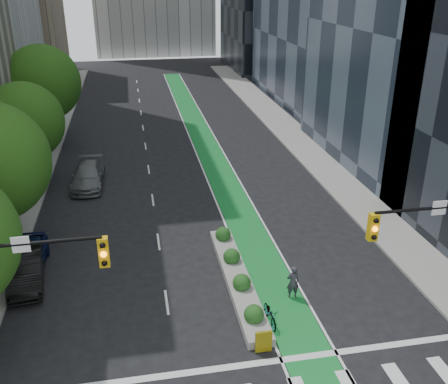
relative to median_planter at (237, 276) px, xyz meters
name	(u,v)px	position (x,y,z in m)	size (l,w,h in m)	color
sidewalk_left	(30,172)	(-13.00, 17.96, -0.30)	(3.60, 90.00, 0.15)	gray
sidewalk_right	(313,154)	(10.60, 17.96, -0.30)	(3.60, 90.00, 0.15)	gray
bike_lane_paint	(205,143)	(1.80, 22.96, -0.37)	(2.20, 70.00, 0.01)	#167B30
tree_midfar	(24,122)	(-12.20, 14.96, 4.57)	(5.60, 5.60, 7.76)	black
tree_far	(43,83)	(-12.20, 24.96, 5.32)	(6.60, 6.60, 9.00)	black
median_planter	(237,276)	(0.00, 0.00, 0.00)	(1.20, 10.26, 1.10)	gray
bicycle	(270,314)	(0.80, -3.40, 0.08)	(0.60, 1.73, 0.91)	gray
cyclist	(293,282)	(2.38, -1.73, 0.49)	(0.63, 0.41, 1.72)	#322F38
parked_car_left_near	(27,257)	(-10.70, 3.28, 0.39)	(1.80, 4.47, 1.52)	#0C1749
parked_car_left_mid	(26,270)	(-10.55, 1.93, 0.39)	(1.62, 4.64, 1.53)	black
parked_car_left_far	(88,176)	(-8.23, 14.45, 0.42)	(2.21, 5.43, 1.58)	slate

